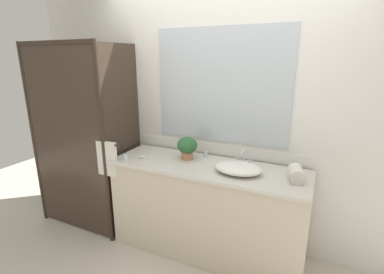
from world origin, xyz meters
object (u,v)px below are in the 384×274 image
(faucet, at_px, (243,160))
(sink_basin, at_px, (238,168))
(potted_plant, at_px, (187,147))
(amenity_bottle_shampoo, at_px, (126,157))
(soap_dish, at_px, (141,158))
(rolled_towel_near_edge, at_px, (296,174))
(amenity_bottle_body_wash, at_px, (206,153))

(faucet, bearing_deg, sink_basin, -90.00)
(potted_plant, relative_size, amenity_bottle_shampoo, 2.62)
(sink_basin, relative_size, soap_dish, 4.08)
(soap_dish, bearing_deg, rolled_towel_near_edge, 4.55)
(faucet, bearing_deg, soap_dish, -165.04)
(sink_basin, bearing_deg, soap_dish, -175.39)
(potted_plant, height_order, amenity_bottle_body_wash, potted_plant)
(faucet, distance_m, rolled_towel_near_edge, 0.48)
(amenity_bottle_body_wash, bearing_deg, faucet, -10.30)
(sink_basin, relative_size, rolled_towel_near_edge, 2.15)
(faucet, bearing_deg, amenity_bottle_shampoo, -161.13)
(soap_dish, height_order, amenity_bottle_body_wash, amenity_bottle_body_wash)
(soap_dish, height_order, rolled_towel_near_edge, rolled_towel_near_edge)
(amenity_bottle_shampoo, bearing_deg, rolled_towel_near_edge, 8.20)
(soap_dish, relative_size, amenity_bottle_shampoo, 1.20)
(soap_dish, distance_m, amenity_bottle_body_wash, 0.63)
(amenity_bottle_shampoo, distance_m, rolled_towel_near_edge, 1.51)
(sink_basin, bearing_deg, potted_plant, 167.70)
(potted_plant, height_order, soap_dish, potted_plant)
(faucet, distance_m, soap_dish, 0.97)
(amenity_bottle_shampoo, relative_size, rolled_towel_near_edge, 0.44)
(potted_plant, distance_m, soap_dish, 0.46)
(amenity_bottle_body_wash, height_order, rolled_towel_near_edge, rolled_towel_near_edge)
(sink_basin, xyz_separation_m, faucet, (-0.00, 0.17, 0.01))
(sink_basin, distance_m, faucet, 0.17)
(potted_plant, bearing_deg, rolled_towel_near_edge, -4.66)
(potted_plant, relative_size, rolled_towel_near_edge, 1.15)
(faucet, relative_size, soap_dish, 1.70)
(potted_plant, xyz_separation_m, soap_dish, (-0.40, -0.19, -0.11))
(faucet, xyz_separation_m, potted_plant, (-0.54, -0.06, 0.07))
(potted_plant, xyz_separation_m, amenity_bottle_shampoo, (-0.50, -0.30, -0.09))
(potted_plant, height_order, amenity_bottle_shampoo, potted_plant)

